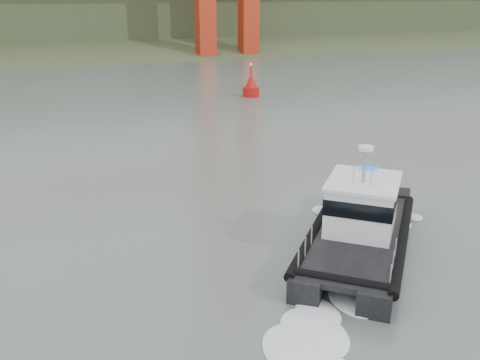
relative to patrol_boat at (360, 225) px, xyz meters
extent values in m
plane|color=#47554F|center=(-2.30, -1.65, -1.26)|extent=(400.00, 400.00, 0.00)
cube|color=#3B4E2C|center=(-2.30, 90.35, -1.26)|extent=(500.00, 44.72, 16.25)
cube|color=#3B4E2C|center=(-2.30, 118.35, 4.74)|extent=(500.00, 70.00, 18.00)
cube|color=black|center=(-1.07, 0.71, -0.87)|extent=(7.69, 8.70, 1.13)
cube|color=black|center=(0.87, -0.95, -0.87)|extent=(7.69, 8.70, 1.13)
cube|color=black|center=(-0.41, -0.48, -0.41)|extent=(8.71, 9.28, 0.24)
cube|color=white|center=(0.21, 0.24, 0.79)|extent=(4.37, 4.43, 2.17)
cube|color=black|center=(0.21, 0.24, 1.18)|extent=(4.45, 4.51, 0.71)
cube|color=white|center=(0.21, 0.24, 1.95)|extent=(4.63, 4.69, 0.15)
cylinder|color=#95999D|center=(0.02, 0.03, 2.72)|extent=(0.15, 0.15, 1.70)
cylinder|color=white|center=(0.02, 0.03, 3.53)|extent=(0.66, 0.66, 0.17)
cylinder|color=#A9100B|center=(9.48, 36.66, -0.85)|extent=(1.85, 1.85, 1.23)
cone|color=#A9100B|center=(9.48, 36.66, 0.38)|extent=(1.44, 1.44, 1.85)
cylinder|color=#A9100B|center=(9.48, 36.66, 1.62)|extent=(0.16, 0.16, 1.03)
sphere|color=#E5D87F|center=(9.48, 36.66, 2.23)|extent=(0.31, 0.31, 0.31)
camera|label=1|loc=(-12.65, -18.41, 9.77)|focal=40.00mm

